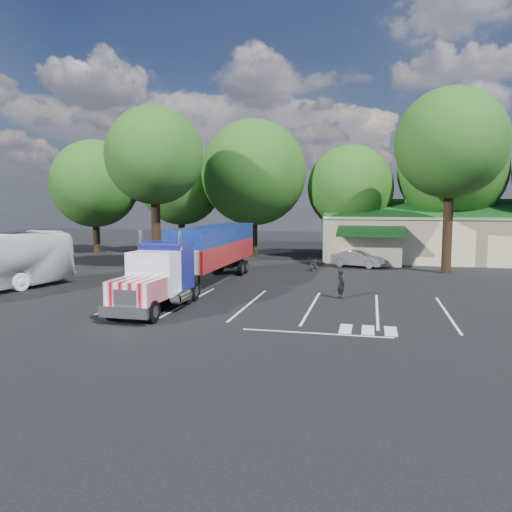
% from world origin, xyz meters
% --- Properties ---
extents(ground, '(120.00, 120.00, 0.00)m').
position_xyz_m(ground, '(0.00, 0.00, 0.00)').
color(ground, black).
rests_on(ground, ground).
extents(event_hall, '(24.20, 14.12, 5.55)m').
position_xyz_m(event_hall, '(13.74, 17.81, 2.21)').
color(event_hall, '#BBAF8B').
rests_on(event_hall, ground).
extents(tree_row_a, '(9.00, 9.00, 11.68)m').
position_xyz_m(tree_row_a, '(-22.00, 16.50, 7.16)').
color(tree_row_a, black).
rests_on(tree_row_a, ground).
extents(tree_row_b, '(8.40, 8.40, 11.35)m').
position_xyz_m(tree_row_b, '(-13.00, 17.80, 7.13)').
color(tree_row_b, black).
rests_on(tree_row_b, ground).
extents(tree_row_c, '(10.00, 10.00, 13.05)m').
position_xyz_m(tree_row_c, '(-5.00, 16.20, 8.04)').
color(tree_row_c, black).
rests_on(tree_row_c, ground).
extents(tree_row_d, '(8.00, 8.00, 10.60)m').
position_xyz_m(tree_row_d, '(4.00, 17.50, 6.58)').
color(tree_row_d, black).
rests_on(tree_row_d, ground).
extents(tree_row_e, '(9.60, 9.60, 12.90)m').
position_xyz_m(tree_row_e, '(13.00, 18.00, 8.09)').
color(tree_row_e, black).
rests_on(tree_row_e, ground).
extents(tree_near_left, '(7.60, 7.60, 12.65)m').
position_xyz_m(tree_near_left, '(-10.50, 6.00, 8.81)').
color(tree_near_left, black).
rests_on(tree_near_left, ground).
extents(tree_near_right, '(8.00, 8.00, 13.50)m').
position_xyz_m(tree_near_right, '(11.50, 8.50, 9.46)').
color(tree_near_right, black).
rests_on(tree_near_right, ground).
extents(semi_truck, '(3.02, 18.39, 3.85)m').
position_xyz_m(semi_truck, '(-3.99, -1.63, 2.18)').
color(semi_truck, black).
rests_on(semi_truck, ground).
extents(woman, '(0.63, 0.70, 1.60)m').
position_xyz_m(woman, '(4.50, -3.37, 0.80)').
color(woman, black).
rests_on(woman, ground).
extents(bicycle, '(0.94, 2.00, 1.01)m').
position_xyz_m(bicycle, '(1.80, 7.73, 0.51)').
color(bicycle, black).
rests_on(bicycle, ground).
extents(silver_sedan, '(4.41, 2.61, 1.37)m').
position_xyz_m(silver_sedan, '(5.00, 10.50, 0.69)').
color(silver_sedan, '#AEB0B6').
rests_on(silver_sedan, ground).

